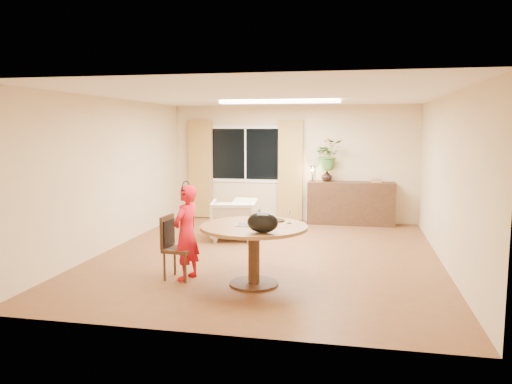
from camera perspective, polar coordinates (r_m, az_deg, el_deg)
floor at (r=8.30m, az=1.34°, el=-7.24°), size 6.50×6.50×0.00m
ceiling at (r=8.05m, az=1.40°, el=10.97°), size 6.50×6.50×0.00m
wall_back at (r=11.28m, az=4.28°, el=3.29°), size 5.50×0.00×5.50m
wall_left at (r=8.97m, az=-16.20°, el=1.99°), size 0.00×6.50×6.50m
wall_right at (r=8.06m, az=20.99°, el=1.23°), size 0.00×6.50×6.50m
window at (r=11.44m, az=-1.22°, el=4.36°), size 1.70×0.03×1.30m
curtain_left at (r=11.66m, az=-6.34°, el=2.63°), size 0.55×0.08×2.25m
curtain_right at (r=11.20m, az=3.95°, el=2.47°), size 0.55×0.08×2.25m
ceiling_panel at (r=9.23m, az=2.72°, el=10.27°), size 2.20×0.35×0.05m
dining_table at (r=6.63m, az=-0.24°, el=-5.30°), size 1.42×1.42×0.81m
dining_chair at (r=7.02m, az=-8.73°, el=-6.30°), size 0.46×0.43×0.89m
child at (r=6.95m, az=-7.95°, el=-4.61°), size 0.54×0.43×1.32m
laptop at (r=6.58m, az=-0.86°, el=-2.82°), size 0.38×0.28×0.24m
tumbler at (r=6.82m, az=1.04°, el=-2.99°), size 0.08×0.08×0.11m
wine_glass at (r=6.72m, az=3.82°, el=-2.84°), size 0.07×0.07×0.18m
pot_lid at (r=6.89m, az=2.32°, el=-3.19°), size 0.26×0.26×0.04m
handbag at (r=6.10m, az=0.76°, el=-3.51°), size 0.43×0.32×0.26m
armchair at (r=9.45m, az=-2.65°, el=-3.15°), size 0.93×0.95×0.74m
throw at (r=9.31m, az=-1.44°, el=-0.90°), size 0.46×0.56×0.03m
sideboard at (r=11.04m, az=10.79°, el=-1.26°), size 1.86×0.46×0.93m
vase at (r=10.99m, az=8.10°, el=1.85°), size 0.30×0.30×0.25m
bouquet at (r=10.96m, az=8.22°, el=4.21°), size 0.73×0.68×0.66m
book_stack at (r=10.99m, az=13.60°, el=1.30°), size 0.22×0.17×0.09m
desk_lamp at (r=10.96m, az=6.49°, el=2.14°), size 0.18×0.18×0.35m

